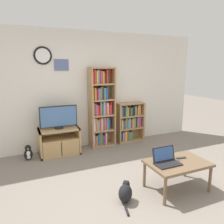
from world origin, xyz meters
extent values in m
plane|color=gray|center=(0.00, 0.00, 0.00)|extent=(18.00, 18.00, 0.00)
cube|color=silver|center=(0.00, 2.31, 1.30)|extent=(5.68, 0.06, 2.60)
torus|color=black|center=(-0.91, 2.27, 2.05)|extent=(0.36, 0.04, 0.36)
cylinder|color=white|center=(-0.91, 2.27, 2.05)|extent=(0.30, 0.02, 0.30)
cube|color=silver|center=(-0.54, 2.27, 1.86)|extent=(0.33, 0.01, 0.26)
cube|color=slate|center=(-0.54, 2.27, 1.86)|extent=(0.30, 0.02, 0.24)
cube|color=tan|center=(-1.10, 2.01, 0.28)|extent=(0.04, 0.49, 0.56)
cube|color=tan|center=(-0.32, 2.01, 0.28)|extent=(0.04, 0.49, 0.56)
cube|color=tan|center=(-0.71, 2.01, 0.54)|extent=(0.82, 0.49, 0.04)
cube|color=tan|center=(-0.71, 2.01, 0.02)|extent=(0.82, 0.49, 0.04)
cube|color=tan|center=(-0.71, 2.01, 0.34)|extent=(0.75, 0.45, 0.04)
cube|color=tan|center=(-0.90, 1.78, 0.19)|extent=(0.36, 0.02, 0.30)
cube|color=tan|center=(-0.52, 1.78, 0.19)|extent=(0.36, 0.02, 0.30)
cylinder|color=black|center=(-0.70, 1.99, 0.58)|extent=(0.18, 0.18, 0.04)
cube|color=black|center=(-0.70, 1.99, 0.82)|extent=(0.76, 0.05, 0.44)
cube|color=#4770A8|center=(-0.70, 1.96, 0.82)|extent=(0.72, 0.01, 0.40)
cube|color=tan|center=(0.04, 2.11, 0.91)|extent=(0.04, 0.29, 1.82)
cube|color=tan|center=(0.58, 2.11, 0.91)|extent=(0.04, 0.29, 1.82)
cube|color=tan|center=(0.31, 2.25, 0.91)|extent=(0.58, 0.02, 1.82)
cube|color=tan|center=(0.31, 2.11, 0.02)|extent=(0.50, 0.26, 0.04)
cube|color=tan|center=(0.31, 2.11, 0.37)|extent=(0.50, 0.26, 0.04)
cube|color=tan|center=(0.31, 2.11, 0.73)|extent=(0.50, 0.26, 0.04)
cube|color=tan|center=(0.31, 2.11, 1.09)|extent=(0.50, 0.26, 0.04)
cube|color=tan|center=(0.31, 2.11, 1.44)|extent=(0.50, 0.26, 0.04)
cube|color=tan|center=(0.31, 2.11, 1.80)|extent=(0.50, 0.26, 0.04)
cube|color=white|center=(0.08, 2.13, 0.19)|extent=(0.03, 0.20, 0.30)
cube|color=#9E4293|center=(0.11, 2.13, 0.16)|extent=(0.03, 0.19, 0.25)
cube|color=orange|center=(0.14, 2.13, 0.15)|extent=(0.03, 0.19, 0.23)
cube|color=#2856A8|center=(0.18, 2.13, 0.16)|extent=(0.04, 0.19, 0.26)
cube|color=#388947|center=(0.23, 2.13, 0.18)|extent=(0.04, 0.18, 0.30)
cube|color=#B75B70|center=(0.27, 2.13, 0.18)|extent=(0.04, 0.18, 0.29)
cube|color=#388947|center=(0.30, 2.13, 0.15)|extent=(0.02, 0.21, 0.23)
cube|color=#9E4293|center=(0.34, 2.12, 0.15)|extent=(0.04, 0.23, 0.23)
cube|color=white|center=(0.38, 2.13, 0.17)|extent=(0.04, 0.18, 0.27)
cube|color=white|center=(0.08, 2.12, 0.54)|extent=(0.04, 0.23, 0.30)
cube|color=#9E4293|center=(0.12, 2.12, 0.53)|extent=(0.02, 0.22, 0.27)
cube|color=orange|center=(0.14, 2.12, 0.54)|extent=(0.02, 0.23, 0.29)
cube|color=#5B9389|center=(0.18, 2.12, 0.51)|extent=(0.04, 0.22, 0.25)
cube|color=#B75B70|center=(0.22, 2.13, 0.53)|extent=(0.02, 0.18, 0.27)
cube|color=red|center=(0.25, 2.13, 0.54)|extent=(0.03, 0.19, 0.30)
cube|color=white|center=(0.28, 2.13, 0.53)|extent=(0.03, 0.18, 0.27)
cube|color=#93704C|center=(0.31, 2.13, 0.53)|extent=(0.02, 0.20, 0.28)
cube|color=#B75B70|center=(0.35, 2.12, 0.54)|extent=(0.04, 0.21, 0.29)
cube|color=red|center=(0.38, 2.13, 0.51)|extent=(0.02, 0.18, 0.23)
cube|color=#759EB7|center=(0.42, 2.13, 0.53)|extent=(0.04, 0.19, 0.29)
cube|color=#2856A8|center=(0.45, 2.12, 0.52)|extent=(0.02, 0.22, 0.25)
cube|color=orange|center=(0.08, 2.12, 0.90)|extent=(0.02, 0.22, 0.30)
cube|color=#5B9389|center=(0.10, 2.13, 0.89)|extent=(0.02, 0.20, 0.28)
cube|color=#9E4293|center=(0.12, 2.12, 0.89)|extent=(0.02, 0.22, 0.28)
cube|color=#B75B70|center=(0.15, 2.12, 0.87)|extent=(0.03, 0.23, 0.25)
cube|color=red|center=(0.19, 2.13, 0.86)|extent=(0.04, 0.20, 0.23)
cube|color=red|center=(0.23, 2.12, 0.86)|extent=(0.03, 0.22, 0.23)
cube|color=#759EB7|center=(0.26, 2.13, 0.90)|extent=(0.04, 0.19, 0.30)
cube|color=#388947|center=(0.29, 2.12, 0.88)|extent=(0.02, 0.21, 0.27)
cube|color=#759EB7|center=(0.33, 2.12, 0.90)|extent=(0.04, 0.23, 0.30)
cube|color=red|center=(0.36, 2.12, 0.86)|extent=(0.03, 0.23, 0.23)
cube|color=#B75B70|center=(0.39, 2.13, 0.89)|extent=(0.03, 0.20, 0.28)
cube|color=white|center=(0.43, 2.13, 0.88)|extent=(0.04, 0.18, 0.27)
cube|color=red|center=(0.47, 2.12, 0.86)|extent=(0.04, 0.23, 0.23)
cube|color=red|center=(0.50, 2.12, 0.89)|extent=(0.02, 0.23, 0.29)
cube|color=#93704C|center=(0.08, 2.13, 1.24)|extent=(0.04, 0.18, 0.27)
cube|color=orange|center=(0.12, 2.12, 1.24)|extent=(0.04, 0.22, 0.26)
cube|color=red|center=(0.16, 2.13, 1.22)|extent=(0.03, 0.18, 0.23)
cube|color=#9E4293|center=(0.19, 2.12, 1.23)|extent=(0.02, 0.23, 0.25)
cube|color=#5B9389|center=(0.23, 2.13, 1.23)|extent=(0.04, 0.20, 0.25)
cube|color=#93704C|center=(0.26, 2.12, 1.25)|extent=(0.02, 0.23, 0.28)
cube|color=#232328|center=(0.30, 2.12, 1.25)|extent=(0.04, 0.23, 0.29)
cube|color=#5B9389|center=(0.35, 2.13, 1.23)|extent=(0.04, 0.20, 0.26)
cube|color=#2856A8|center=(0.39, 2.12, 1.23)|extent=(0.03, 0.22, 0.25)
cube|color=#2856A8|center=(0.41, 2.13, 1.24)|extent=(0.02, 0.20, 0.27)
cube|color=red|center=(0.08, 2.12, 1.59)|extent=(0.03, 0.22, 0.26)
cube|color=red|center=(0.11, 2.12, 1.61)|extent=(0.03, 0.23, 0.31)
cube|color=#B75B70|center=(0.14, 2.13, 1.60)|extent=(0.02, 0.20, 0.28)
cube|color=gold|center=(0.16, 2.12, 1.60)|extent=(0.02, 0.24, 0.28)
cube|color=#5B9389|center=(0.20, 2.13, 1.61)|extent=(0.04, 0.20, 0.30)
cube|color=red|center=(0.23, 2.13, 1.61)|extent=(0.03, 0.18, 0.30)
cube|color=#9E4293|center=(0.27, 2.13, 1.60)|extent=(0.04, 0.19, 0.28)
cube|color=orange|center=(0.31, 2.13, 1.59)|extent=(0.03, 0.21, 0.26)
cube|color=orange|center=(0.34, 2.13, 1.59)|extent=(0.02, 0.18, 0.26)
cube|color=#232328|center=(0.37, 2.13, 1.58)|extent=(0.03, 0.20, 0.23)
cube|color=red|center=(0.40, 2.12, 1.61)|extent=(0.03, 0.22, 0.29)
cube|color=tan|center=(0.74, 2.14, 0.48)|extent=(0.04, 0.24, 0.96)
cube|color=tan|center=(1.39, 2.14, 0.48)|extent=(0.04, 0.24, 0.96)
cube|color=tan|center=(1.07, 2.25, 0.48)|extent=(0.69, 0.02, 0.96)
cube|color=tan|center=(1.07, 2.14, 0.02)|extent=(0.62, 0.21, 0.04)
cube|color=tan|center=(1.07, 2.14, 0.33)|extent=(0.62, 0.21, 0.04)
cube|color=tan|center=(1.07, 2.14, 0.64)|extent=(0.62, 0.21, 0.04)
cube|color=tan|center=(1.07, 2.14, 0.95)|extent=(0.62, 0.21, 0.04)
cube|color=#9E4293|center=(0.77, 2.15, 0.14)|extent=(0.02, 0.15, 0.22)
cube|color=#232328|center=(0.80, 2.15, 0.14)|extent=(0.03, 0.18, 0.21)
cube|color=#759EB7|center=(0.84, 2.15, 0.15)|extent=(0.04, 0.17, 0.22)
cube|color=#B75B70|center=(0.88, 2.15, 0.16)|extent=(0.02, 0.18, 0.25)
cube|color=gold|center=(0.91, 2.14, 0.16)|extent=(0.04, 0.19, 0.24)
cube|color=red|center=(0.96, 2.15, 0.17)|extent=(0.04, 0.17, 0.26)
cube|color=#388947|center=(1.00, 2.15, 0.14)|extent=(0.03, 0.16, 0.21)
cube|color=#5B9389|center=(1.05, 2.15, 0.14)|extent=(0.04, 0.17, 0.21)
cube|color=#388947|center=(1.08, 2.14, 0.14)|extent=(0.02, 0.19, 0.20)
cube|color=#93704C|center=(1.10, 2.15, 0.15)|extent=(0.02, 0.16, 0.22)
cube|color=#232328|center=(0.78, 2.15, 0.44)|extent=(0.03, 0.15, 0.20)
cube|color=white|center=(0.81, 2.15, 0.45)|extent=(0.02, 0.17, 0.20)
cube|color=gold|center=(0.83, 2.15, 0.47)|extent=(0.02, 0.15, 0.24)
cube|color=#93704C|center=(0.85, 2.15, 0.45)|extent=(0.02, 0.17, 0.20)
cube|color=#2856A8|center=(0.88, 2.14, 0.44)|extent=(0.03, 0.18, 0.20)
cube|color=#93704C|center=(0.92, 2.15, 0.47)|extent=(0.04, 0.17, 0.25)
cube|color=#388947|center=(0.95, 2.15, 0.47)|extent=(0.02, 0.15, 0.25)
cube|color=#5B9389|center=(0.98, 2.15, 0.45)|extent=(0.03, 0.17, 0.22)
cube|color=#759EB7|center=(1.02, 2.15, 0.47)|extent=(0.03, 0.17, 0.25)
cube|color=#9E4293|center=(1.05, 2.15, 0.45)|extent=(0.02, 0.15, 0.21)
cube|color=#93704C|center=(1.08, 2.15, 0.46)|extent=(0.04, 0.18, 0.23)
cube|color=gold|center=(1.13, 2.15, 0.47)|extent=(0.04, 0.15, 0.24)
cube|color=#5B9389|center=(1.16, 2.15, 0.47)|extent=(0.02, 0.17, 0.25)
cube|color=#232328|center=(1.19, 2.15, 0.47)|extent=(0.04, 0.15, 0.26)
cube|color=#93704C|center=(1.23, 2.14, 0.47)|extent=(0.03, 0.18, 0.24)
cube|color=#9E4293|center=(1.28, 2.15, 0.48)|extent=(0.04, 0.16, 0.26)
cube|color=#9E4293|center=(1.32, 2.15, 0.48)|extent=(0.03, 0.15, 0.26)
cube|color=#759EB7|center=(0.78, 2.15, 0.76)|extent=(0.03, 0.16, 0.21)
cube|color=gold|center=(0.80, 2.15, 0.77)|extent=(0.02, 0.15, 0.22)
cube|color=#2856A8|center=(0.83, 2.15, 0.78)|extent=(0.03, 0.16, 0.24)
cube|color=#232328|center=(0.87, 2.14, 0.78)|extent=(0.03, 0.18, 0.25)
cube|color=#388947|center=(0.90, 2.14, 0.75)|extent=(0.03, 0.18, 0.19)
cube|color=white|center=(0.93, 2.15, 0.78)|extent=(0.02, 0.15, 0.24)
cube|color=orange|center=(0.96, 2.15, 0.76)|extent=(0.04, 0.16, 0.21)
cube|color=#232328|center=(1.01, 2.15, 0.78)|extent=(0.04, 0.16, 0.26)
cube|color=#388947|center=(1.05, 2.14, 0.75)|extent=(0.04, 0.18, 0.19)
cube|color=#232328|center=(1.09, 2.15, 0.76)|extent=(0.04, 0.16, 0.22)
cube|color=#232328|center=(1.13, 2.15, 0.77)|extent=(0.04, 0.17, 0.24)
cube|color=white|center=(1.17, 2.14, 0.77)|extent=(0.02, 0.19, 0.23)
cube|color=#232328|center=(1.20, 2.15, 0.76)|extent=(0.03, 0.15, 0.21)
cube|color=orange|center=(1.24, 2.14, 0.76)|extent=(0.03, 0.18, 0.22)
cube|color=#759EB7|center=(1.27, 2.15, 0.78)|extent=(0.04, 0.15, 0.25)
cube|color=orange|center=(1.31, 2.15, 0.77)|extent=(0.03, 0.15, 0.24)
cube|color=brown|center=(0.65, -0.10, 0.42)|extent=(0.89, 0.60, 0.04)
cylinder|color=brown|center=(0.24, -0.35, 0.20)|extent=(0.04, 0.04, 0.40)
cylinder|color=brown|center=(1.05, -0.35, 0.20)|extent=(0.04, 0.04, 0.40)
cylinder|color=brown|center=(0.24, 0.16, 0.20)|extent=(0.04, 0.04, 0.40)
cylinder|color=brown|center=(1.05, 0.16, 0.20)|extent=(0.04, 0.04, 0.40)
cube|color=#232326|center=(0.45, -0.12, 0.45)|extent=(0.38, 0.21, 0.02)
cube|color=black|center=(0.45, -0.12, 0.46)|extent=(0.33, 0.15, 0.00)
cube|color=#232326|center=(0.45, -0.01, 0.57)|extent=(0.38, 0.06, 0.21)
cube|color=#335699|center=(0.45, -0.01, 0.57)|extent=(0.33, 0.05, 0.18)
cube|color=#38383A|center=(0.78, -0.02, 0.45)|extent=(0.17, 0.07, 0.02)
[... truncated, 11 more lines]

